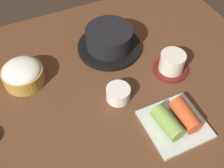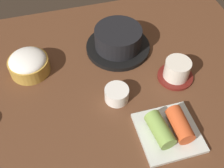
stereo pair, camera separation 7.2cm
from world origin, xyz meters
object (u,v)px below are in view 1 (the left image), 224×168
object	(u,v)px
tea_cup_with_saucer	(172,63)
banchan_cup_center	(118,93)
kimchi_plate	(176,121)
rice_bowl	(23,73)
stone_pot	(109,40)

from	to	relation	value
tea_cup_with_saucer	banchan_cup_center	bearing A→B (deg)	-171.38
banchan_cup_center	tea_cup_with_saucer	bearing A→B (deg)	8.62
kimchi_plate	rice_bowl	bearing A→B (deg)	135.53
rice_bowl	tea_cup_with_saucer	size ratio (longest dim) A/B	1.13
tea_cup_with_saucer	banchan_cup_center	size ratio (longest dim) A/B	1.56
tea_cup_with_saucer	kimchi_plate	xyz separation A→B (cm)	(-8.84, -16.02, -0.91)
stone_pot	rice_bowl	bearing A→B (deg)	-175.39
rice_bowl	tea_cup_with_saucer	bearing A→B (deg)	-19.02
banchan_cup_center	kimchi_plate	xyz separation A→B (cm)	(9.00, -13.31, -0.07)
stone_pot	banchan_cup_center	xyz separation A→B (cm)	(-5.69, -18.22, -1.39)
rice_bowl	kimchi_plate	world-z (taller)	rice_bowl
stone_pot	tea_cup_with_saucer	xyz separation A→B (cm)	(12.15, -15.51, -0.56)
kimchi_plate	stone_pot	bearing A→B (deg)	96.01
rice_bowl	tea_cup_with_saucer	world-z (taller)	rice_bowl
rice_bowl	kimchi_plate	distance (cm)	41.96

